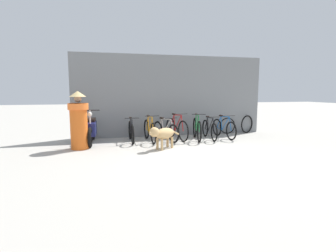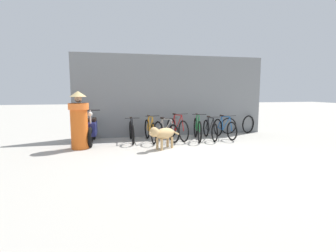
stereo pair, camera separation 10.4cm
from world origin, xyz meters
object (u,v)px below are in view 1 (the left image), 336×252
object	(u,v)px
spare_tire_right	(247,124)
person_in_robes	(79,120)
spare_tire_left	(227,126)
bicycle_2	(165,131)
motorcycle	(91,130)
bicycle_6	(224,128)
bicycle_4	(197,129)
bicycle_5	(209,129)
stray_dog	(163,134)
bicycle_0	(131,132)
bicycle_3	(177,129)
bicycle_1	(150,131)

from	to	relation	value
spare_tire_right	person_in_robes	bearing A→B (deg)	-166.72
spare_tire_left	bicycle_2	bearing A→B (deg)	-163.35
motorcycle	spare_tire_left	xyz separation A→B (m)	(5.12, 0.72, -0.13)
motorcycle	spare_tire_right	size ratio (longest dim) A/B	2.66
person_in_robes	spare_tire_left	distance (m)	5.65
bicycle_6	motorcycle	distance (m)	4.57
bicycle_4	spare_tire_left	distance (m)	1.87
bicycle_5	spare_tire_left	xyz separation A→B (m)	(1.14, 0.89, -0.02)
bicycle_2	bicycle_4	bearing A→B (deg)	65.16
bicycle_2	person_in_robes	xyz separation A→B (m)	(-2.72, -0.68, 0.52)
stray_dog	spare_tire_right	xyz separation A→B (m)	(3.95, 2.09, -0.09)
bicycle_0	motorcycle	xyz separation A→B (m)	(-1.26, 0.03, 0.11)
bicycle_6	person_in_robes	world-z (taller)	person_in_robes
motorcycle	bicycle_3	bearing A→B (deg)	92.04
bicycle_4	motorcycle	world-z (taller)	motorcycle
bicycle_0	spare_tire_right	size ratio (longest dim) A/B	2.25
bicycle_3	bicycle_5	distance (m)	1.16
bicycle_1	bicycle_5	distance (m)	2.11
bicycle_5	stray_dog	size ratio (longest dim) A/B	1.52
bicycle_0	bicycle_5	bearing A→B (deg)	87.91
stray_dog	person_in_robes	world-z (taller)	person_in_robes
person_in_robes	spare_tire_right	world-z (taller)	person_in_robes
bicycle_3	motorcycle	bearing A→B (deg)	-100.79
bicycle_5	person_in_robes	xyz separation A→B (m)	(-4.29, -0.61, 0.51)
motorcycle	stray_dog	size ratio (longest dim) A/B	1.76
bicycle_0	bicycle_6	size ratio (longest dim) A/B	1.00
bicycle_6	stray_dog	xyz separation A→B (m)	(-2.54, -1.29, 0.11)
bicycle_2	bicycle_4	distance (m)	1.10
bicycle_3	bicycle_1	bearing A→B (deg)	-94.41
spare_tire_right	bicycle_6	bearing A→B (deg)	-150.17
bicycle_0	motorcycle	world-z (taller)	motorcycle
bicycle_1	person_in_robes	world-z (taller)	person_in_robes
person_in_robes	bicycle_6	bearing A→B (deg)	-154.43
bicycle_0	spare_tire_left	xyz separation A→B (m)	(3.86, 0.75, -0.02)
bicycle_1	spare_tire_left	world-z (taller)	bicycle_1
motorcycle	stray_dog	distance (m)	2.45
bicycle_5	bicycle_1	bearing A→B (deg)	-86.64
motorcycle	bicycle_5	bearing A→B (deg)	89.43
bicycle_2	bicycle_0	bearing A→B (deg)	-111.68
bicycle_4	stray_dog	distance (m)	1.89
bicycle_3	spare_tire_left	distance (m)	2.39
bicycle_2	bicycle_6	bearing A→B (deg)	71.26
bicycle_4	person_in_robes	distance (m)	3.88
bicycle_4	bicycle_1	bearing A→B (deg)	-82.26
bicycle_5	motorcycle	size ratio (longest dim) A/B	0.86
bicycle_1	bicycle_4	distance (m)	1.63
bicycle_3	bicycle_2	bearing A→B (deg)	-87.70
bicycle_3	spare_tire_left	xyz separation A→B (m)	(2.28, 0.71, -0.06)
bicycle_2	bicycle_6	world-z (taller)	bicycle_6
bicycle_4	stray_dog	size ratio (longest dim) A/B	1.57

